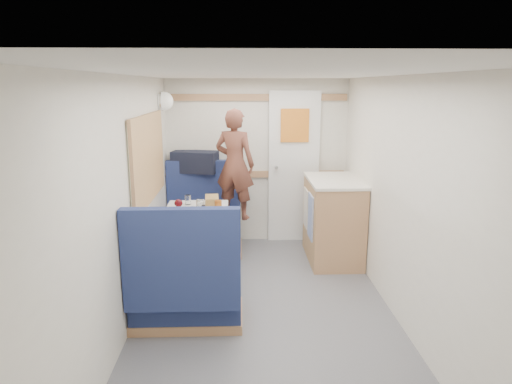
{
  "coord_description": "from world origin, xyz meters",
  "views": [
    {
      "loc": [
        -0.2,
        -3.29,
        1.92
      ],
      "look_at": [
        -0.06,
        0.9,
        0.94
      ],
      "focal_mm": 32.0,
      "sensor_mm": 36.0,
      "label": 1
    }
  ],
  "objects_px": {
    "dinette_table": "(196,227)",
    "tumbler_mid": "(188,200)",
    "beer_glass": "(218,206)",
    "pepper_grinder": "(203,210)",
    "duffel_bag": "(195,162)",
    "salt_grinder": "(200,206)",
    "person": "(235,164)",
    "galley_counter": "(333,219)",
    "bench_near": "(187,291)",
    "bread_loaf": "(212,201)",
    "tumbler_left": "(180,215)",
    "tray": "(213,213)",
    "cheese_block": "(188,217)",
    "dome_light": "(164,101)",
    "bench_far": "(203,226)",
    "orange_fruit": "(200,213)",
    "wine_glass": "(178,204)",
    "tumbler_right": "(200,206)"
  },
  "relations": [
    {
      "from": "dinette_table",
      "to": "tumbler_mid",
      "type": "relative_size",
      "value": 9.02
    },
    {
      "from": "beer_glass",
      "to": "pepper_grinder",
      "type": "relative_size",
      "value": 1.21
    },
    {
      "from": "duffel_bag",
      "to": "salt_grinder",
      "type": "height_order",
      "value": "duffel_bag"
    },
    {
      "from": "dinette_table",
      "to": "person",
      "type": "height_order",
      "value": "person"
    },
    {
      "from": "galley_counter",
      "to": "tumbler_mid",
      "type": "distance_m",
      "value": 1.62
    },
    {
      "from": "bench_near",
      "to": "pepper_grinder",
      "type": "bearing_deg",
      "value": 83.5
    },
    {
      "from": "beer_glass",
      "to": "bread_loaf",
      "type": "distance_m",
      "value": 0.21
    },
    {
      "from": "tumbler_left",
      "to": "tumbler_mid",
      "type": "height_order",
      "value": "tumbler_mid"
    },
    {
      "from": "tray",
      "to": "pepper_grinder",
      "type": "relative_size",
      "value": 4.23
    },
    {
      "from": "cheese_block",
      "to": "tumbler_mid",
      "type": "height_order",
      "value": "tumbler_mid"
    },
    {
      "from": "tray",
      "to": "bread_loaf",
      "type": "bearing_deg",
      "value": 95.55
    },
    {
      "from": "bench_near",
      "to": "person",
      "type": "bearing_deg",
      "value": 76.26
    },
    {
      "from": "duffel_bag",
      "to": "tumbler_mid",
      "type": "height_order",
      "value": "duffel_bag"
    },
    {
      "from": "dome_light",
      "to": "galley_counter",
      "type": "relative_size",
      "value": 0.22
    },
    {
      "from": "bench_near",
      "to": "beer_glass",
      "type": "xyz_separation_m",
      "value": [
        0.23,
        0.87,
        0.47
      ]
    },
    {
      "from": "bench_far",
      "to": "salt_grinder",
      "type": "height_order",
      "value": "bench_far"
    },
    {
      "from": "dinette_table",
      "to": "bench_near",
      "type": "distance_m",
      "value": 0.9
    },
    {
      "from": "salt_grinder",
      "to": "galley_counter",
      "type": "bearing_deg",
      "value": 19.25
    },
    {
      "from": "bread_loaf",
      "to": "tumbler_left",
      "type": "bearing_deg",
      "value": -118.21
    },
    {
      "from": "bench_near",
      "to": "bread_loaf",
      "type": "xyz_separation_m",
      "value": [
        0.15,
        1.07,
        0.47
      ]
    },
    {
      "from": "bench_near",
      "to": "orange_fruit",
      "type": "relative_size",
      "value": 13.26
    },
    {
      "from": "dome_light",
      "to": "pepper_grinder",
      "type": "distance_m",
      "value": 1.44
    },
    {
      "from": "dinette_table",
      "to": "beer_glass",
      "type": "relative_size",
      "value": 8.45
    },
    {
      "from": "dome_light",
      "to": "orange_fruit",
      "type": "relative_size",
      "value": 2.53
    },
    {
      "from": "dinette_table",
      "to": "wine_glass",
      "type": "bearing_deg",
      "value": -129.76
    },
    {
      "from": "person",
      "to": "bread_loaf",
      "type": "xyz_separation_m",
      "value": [
        -0.23,
        -0.49,
        -0.29
      ]
    },
    {
      "from": "tumbler_mid",
      "to": "dinette_table",
      "type": "bearing_deg",
      "value": -70.06
    },
    {
      "from": "wine_glass",
      "to": "pepper_grinder",
      "type": "xyz_separation_m",
      "value": [
        0.22,
        0.08,
        -0.08
      ]
    },
    {
      "from": "wine_glass",
      "to": "tumbler_left",
      "type": "distance_m",
      "value": 0.14
    },
    {
      "from": "dome_light",
      "to": "cheese_block",
      "type": "distance_m",
      "value": 1.57
    },
    {
      "from": "beer_glass",
      "to": "salt_grinder",
      "type": "height_order",
      "value": "beer_glass"
    },
    {
      "from": "orange_fruit",
      "to": "tray",
      "type": "bearing_deg",
      "value": 58.11
    },
    {
      "from": "duffel_bag",
      "to": "cheese_block",
      "type": "xyz_separation_m",
      "value": [
        0.07,
        -1.43,
        -0.27
      ]
    },
    {
      "from": "wine_glass",
      "to": "salt_grinder",
      "type": "relative_size",
      "value": 1.84
    },
    {
      "from": "wine_glass",
      "to": "pepper_grinder",
      "type": "bearing_deg",
      "value": 18.53
    },
    {
      "from": "galley_counter",
      "to": "tumbler_right",
      "type": "bearing_deg",
      "value": -158.17
    },
    {
      "from": "duffel_bag",
      "to": "pepper_grinder",
      "type": "relative_size",
      "value": 5.92
    },
    {
      "from": "tumbler_right",
      "to": "person",
      "type": "bearing_deg",
      "value": 65.22
    },
    {
      "from": "dome_light",
      "to": "salt_grinder",
      "type": "relative_size",
      "value": 2.19
    },
    {
      "from": "tray",
      "to": "orange_fruit",
      "type": "xyz_separation_m",
      "value": [
        -0.11,
        -0.17,
        0.05
      ]
    },
    {
      "from": "orange_fruit",
      "to": "tumbler_mid",
      "type": "height_order",
      "value": "tumbler_mid"
    },
    {
      "from": "galley_counter",
      "to": "beer_glass",
      "type": "xyz_separation_m",
      "value": [
        -1.24,
        -0.54,
        0.31
      ]
    },
    {
      "from": "galley_counter",
      "to": "tumbler_left",
      "type": "relative_size",
      "value": 9.25
    },
    {
      "from": "dinette_table",
      "to": "salt_grinder",
      "type": "height_order",
      "value": "salt_grinder"
    },
    {
      "from": "tumbler_left",
      "to": "bread_loaf",
      "type": "height_order",
      "value": "bread_loaf"
    },
    {
      "from": "cheese_block",
      "to": "tumbler_right",
      "type": "relative_size",
      "value": 0.79
    },
    {
      "from": "bench_near",
      "to": "pepper_grinder",
      "type": "distance_m",
      "value": 0.91
    },
    {
      "from": "orange_fruit",
      "to": "wine_glass",
      "type": "height_order",
      "value": "wine_glass"
    },
    {
      "from": "galley_counter",
      "to": "wine_glass",
      "type": "distance_m",
      "value": 1.79
    },
    {
      "from": "orange_fruit",
      "to": "beer_glass",
      "type": "height_order",
      "value": "beer_glass"
    }
  ]
}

